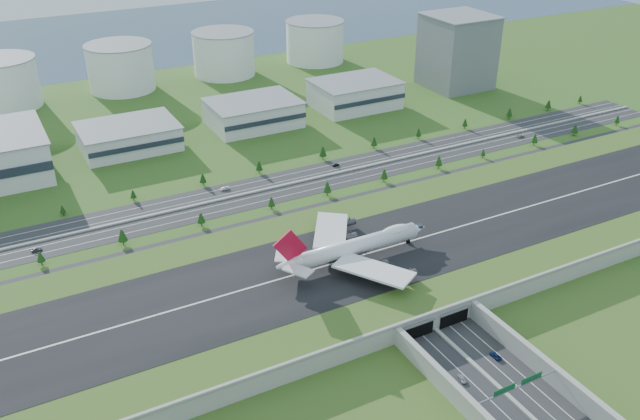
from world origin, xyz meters
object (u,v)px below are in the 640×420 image
car_4 (36,250)px  office_tower (457,52)px  fuel_tank_a (3,83)px  car_6 (520,136)px  car_7 (224,188)px  boeing_747 (354,246)px  car_5 (336,165)px  car_0 (462,378)px  car_2 (495,356)px

car_4 → office_tower: bearing=-64.7°
fuel_tank_a → car_4: (-10.27, -223.89, -16.53)m
car_4 → car_6: bearing=-82.6°
car_6 → car_7: car_7 is taller
boeing_747 → car_6: bearing=26.3°
boeing_747 → car_5: (49.74, 105.24, -13.85)m
boeing_747 → car_6: 200.25m
car_0 → car_4: car_4 is taller
car_0 → car_4: size_ratio=0.95×
car_4 → car_7: car_4 is taller
boeing_747 → car_2: bearing=-75.9°
boeing_747 → car_5: 117.22m
boeing_747 → car_2: (18.33, -72.74, -13.79)m
office_tower → car_7: bearing=-158.7°
boeing_747 → car_2: size_ratio=14.45×
car_6 → car_4: bearing=86.8°
office_tower → car_2: office_tower is taller
fuel_tank_a → car_5: size_ratio=12.36×
car_2 → car_4: 212.56m
car_4 → car_7: bearing=-72.0°
boeing_747 → fuel_tank_a: bearing=109.7°
car_2 → car_7: car_7 is taller
car_2 → car_5: size_ratio=1.30×
car_0 → car_7: 184.42m
office_tower → car_7: office_tower is taller
office_tower → car_6: 114.46m
fuel_tank_a → car_5: bearing=-51.9°
car_0 → car_2: (18.91, 4.04, -0.08)m
car_0 → office_tower: bearing=66.9°
car_0 → car_5: car_0 is taller
car_0 → car_4: (-121.29, 163.81, 0.04)m
car_7 → boeing_747: bearing=6.7°
boeing_747 → car_5: size_ratio=18.81×
car_5 → car_7: car_7 is taller
fuel_tank_a → car_6: size_ratio=8.99×
car_4 → car_6: car_4 is taller
car_0 → car_7: (-19.82, 183.35, 0.01)m
car_7 → car_6: bearing=80.7°
car_0 → car_4: bearing=140.9°
car_6 → fuel_tank_a: bearing=49.1°
office_tower → car_6: office_tower is taller
car_4 → car_5: car_4 is taller
car_6 → car_5: bearing=79.2°
office_tower → car_0: size_ratio=11.57×
car_2 → car_5: car_2 is taller
fuel_tank_a → car_4: fuel_tank_a is taller
car_0 → fuel_tank_a: bearing=120.4°
car_7 → car_0: bearing=2.0°
car_5 → car_6: 130.44m
office_tower → car_5: office_tower is taller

